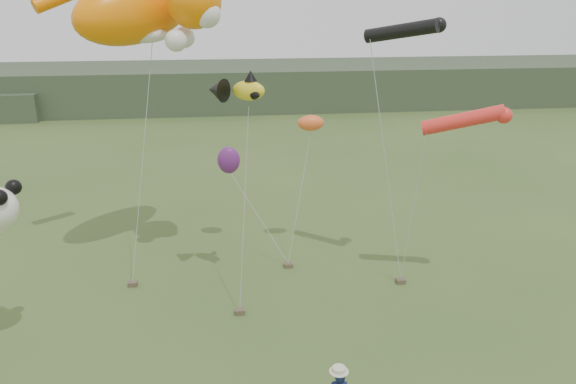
{
  "coord_description": "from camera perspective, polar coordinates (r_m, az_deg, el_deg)",
  "views": [
    {
      "loc": [
        -1.61,
        -13.14,
        10.63
      ],
      "look_at": [
        0.42,
        3.0,
        4.94
      ],
      "focal_mm": 35.0,
      "sensor_mm": 36.0,
      "label": 1
    }
  ],
  "objects": [
    {
      "name": "cat_kite",
      "position": [
        23.03,
        -14.08,
        17.59
      ],
      "size": [
        7.33,
        5.96,
        3.36
      ],
      "color": "orange",
      "rests_on": "ground"
    },
    {
      "name": "fish_kite",
      "position": [
        19.97,
        -5.24,
        10.32
      ],
      "size": [
        2.32,
        1.53,
        1.11
      ],
      "color": "yellow",
      "rests_on": "ground"
    },
    {
      "name": "misc_kites",
      "position": [
        24.24,
        -2.99,
        4.64
      ],
      "size": [
        4.51,
        1.71,
        2.72
      ],
      "color": "orange",
      "rests_on": "ground"
    },
    {
      "name": "sandbag_anchors",
      "position": [
        21.38,
        -7.11,
        -10.43
      ],
      "size": [
        14.94,
        5.09,
        0.18
      ],
      "color": "brown",
      "rests_on": "ground"
    },
    {
      "name": "headland",
      "position": [
        58.5,
        -8.7,
        10.51
      ],
      "size": [
        90.0,
        13.0,
        4.0
      ],
      "color": "#2D3D28",
      "rests_on": "ground"
    },
    {
      "name": "tube_kites",
      "position": [
        21.23,
        15.31,
        11.12
      ],
      "size": [
        4.82,
        3.33,
        4.13
      ],
      "color": "black",
      "rests_on": "ground"
    }
  ]
}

